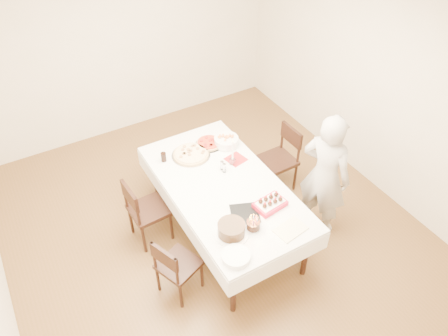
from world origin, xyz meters
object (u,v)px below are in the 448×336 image
pizza_pepperoni (209,143)px  dining_table (224,209)px  pasta_bowl (226,141)px  cola_glass (164,157)px  chair_left_savory (149,210)px  pizza_white (191,154)px  birthday_cake (253,222)px  strawberry_box (270,204)px  person (325,176)px  chair_right_savory (277,160)px  layer_cake (231,229)px  chair_left_dessert (179,265)px  taper_candle (233,152)px

pizza_pepperoni → dining_table: bearing=-105.8°
pasta_bowl → cola_glass: cola_glass is taller
chair_left_savory → cola_glass: bearing=-141.3°
pizza_white → birthday_cake: (0.02, -1.29, 0.06)m
strawberry_box → person: bearing=3.7°
chair_left_savory → pizza_pepperoni: (0.96, 0.34, 0.34)m
chair_right_savory → person: 0.87m
layer_cake → pizza_white: bearing=81.0°
pasta_bowl → strawberry_box: size_ratio=0.91×
chair_left_savory → pasta_bowl: chair_left_savory is taller
layer_cake → strawberry_box: (0.53, 0.12, -0.03)m
cola_glass → chair_left_savory: bearing=-137.8°
pizza_white → pizza_pepperoni: bearing=15.6°
chair_right_savory → person: (0.03, -0.80, 0.35)m
person → pizza_pepperoni: person is taller
chair_left_savory → dining_table: bearing=150.8°
pizza_pepperoni → person: bearing=-55.2°
dining_table → person: 1.18m
dining_table → chair_right_savory: size_ratio=2.43×
birthday_cake → chair_left_dessert: bearing=163.2°
chair_right_savory → pizza_white: 1.14m
dining_table → strawberry_box: 0.70m
chair_left_savory → pizza_white: (0.68, 0.26, 0.34)m
pizza_pepperoni → birthday_cake: bearing=-100.7°
chair_right_savory → pasta_bowl: chair_right_savory is taller
chair_right_savory → pizza_pepperoni: bearing=153.4°
pasta_bowl → chair_right_savory: bearing=-23.7°
chair_left_savory → person: person is taller
chair_left_dessert → cola_glass: bearing=-130.2°
person → pizza_white: (-1.09, 1.08, -0.02)m
dining_table → cola_glass: 0.91m
pizza_white → taper_candle: (0.35, -0.36, 0.15)m
cola_glass → strawberry_box: 1.36m
pizza_pepperoni → cola_glass: 0.59m
chair_right_savory → taper_candle: size_ratio=2.59×
dining_table → pasta_bowl: size_ratio=7.38×
chair_left_savory → layer_cake: 1.16m
dining_table → pizza_white: pizza_white is taller
chair_left_dessert → dining_table: bearing=-171.6°
chair_left_dessert → taper_candle: bearing=-167.1°
person → pasta_bowl: size_ratio=5.44×
pizza_pepperoni → chair_left_savory: bearing=-160.6°
chair_right_savory → pasta_bowl: 0.74m
chair_left_dessert → taper_candle: size_ratio=2.34×
chair_left_savory → cola_glass: cola_glass is taller
person → birthday_cake: (-1.06, -0.21, 0.04)m
pasta_bowl → cola_glass: bearing=172.7°
dining_table → strawberry_box: size_ratio=6.73×
chair_right_savory → layer_cake: layer_cake is taller
layer_cake → cola_glass: bearing=94.9°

